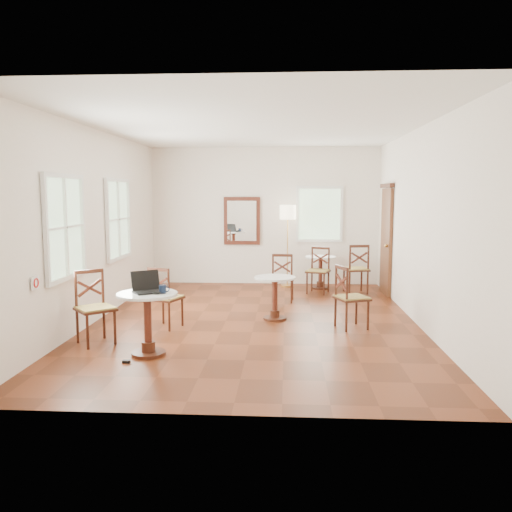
{
  "coord_description": "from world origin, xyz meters",
  "views": [
    {
      "loc": [
        0.49,
        -7.98,
        2.0
      ],
      "look_at": [
        0.0,
        0.3,
        1.0
      ],
      "focal_mm": 36.49,
      "sensor_mm": 36.0,
      "label": 1
    }
  ],
  "objects": [
    {
      "name": "chair_near_b",
      "position": [
        -2.06,
        -1.32,
        0.49
      ],
      "size": [
        0.64,
        0.64,
        0.98
      ],
      "rotation": [
        0.0,
        0.0,
        0.73
      ],
      "color": "#411D10",
      "rests_on": "ground"
    },
    {
      "name": "ground",
      "position": [
        0.0,
        0.0,
        0.0
      ],
      "size": [
        7.0,
        7.0,
        0.0
      ],
      "primitive_type": "plane",
      "color": "#602710",
      "rests_on": "ground"
    },
    {
      "name": "chair_mid_a",
      "position": [
        0.42,
        1.54,
        0.45
      ],
      "size": [
        0.44,
        0.44,
        0.91
      ],
      "rotation": [
        0.0,
        0.0,
        3.08
      ],
      "color": "#411D10",
      "rests_on": "ground"
    },
    {
      "name": "navy_mug",
      "position": [
        -1.02,
        -1.79,
        0.84
      ],
      "size": [
        0.13,
        0.09,
        0.1
      ],
      "color": "black",
      "rests_on": "cafe_table_near"
    },
    {
      "name": "cafe_table_mid",
      "position": [
        0.31,
        0.14,
        0.43
      ],
      "size": [
        0.65,
        0.65,
        0.69
      ],
      "color": "#411D10",
      "rests_on": "ground"
    },
    {
      "name": "mouse",
      "position": [
        -1.08,
        -1.86,
        0.8
      ],
      "size": [
        0.12,
        0.1,
        0.04
      ],
      "primitive_type": "ellipsoid",
      "rotation": [
        0.0,
        0.0,
        -0.38
      ],
      "color": "black",
      "rests_on": "cafe_table_near"
    },
    {
      "name": "chair_near_a",
      "position": [
        -1.32,
        -0.46,
        0.46
      ],
      "size": [
        0.55,
        0.55,
        0.92
      ],
      "rotation": [
        0.0,
        0.0,
        2.77
      ],
      "color": "#411D10",
      "rests_on": "ground"
    },
    {
      "name": "water_glass",
      "position": [
        -1.01,
        -1.7,
        0.84
      ],
      "size": [
        0.07,
        0.07,
        0.11
      ],
      "primitive_type": "cylinder",
      "color": "white",
      "rests_on": "cafe_table_near"
    },
    {
      "name": "chair_mid_b",
      "position": [
        1.44,
        -0.33,
        0.47
      ],
      "size": [
        0.56,
        0.56,
        0.94
      ],
      "rotation": [
        0.0,
        0.0,
        1.94
      ],
      "color": "#411D10",
      "rests_on": "ground"
    },
    {
      "name": "cafe_table_back",
      "position": [
        1.21,
        2.92,
        0.42
      ],
      "size": [
        0.65,
        0.65,
        0.68
      ],
      "color": "#411D10",
      "rests_on": "ground"
    },
    {
      "name": "power_adapter",
      "position": [
        -1.4,
        -2.11,
        0.02
      ],
      "size": [
        0.09,
        0.05,
        0.04
      ],
      "primitive_type": "cube",
      "color": "black",
      "rests_on": "ground"
    },
    {
      "name": "cafe_table_near",
      "position": [
        -1.22,
        -1.79,
        0.49
      ],
      "size": [
        0.74,
        0.74,
        0.78
      ],
      "color": "#411D10",
      "rests_on": "ground"
    },
    {
      "name": "floor_lamp",
      "position": [
        0.51,
        3.15,
        1.49
      ],
      "size": [
        0.34,
        0.34,
        1.75
      ],
      "color": "#BF8C3F",
      "rests_on": "ground"
    },
    {
      "name": "chair_back_a",
      "position": [
        1.89,
        2.47,
        0.49
      ],
      "size": [
        0.54,
        0.54,
        0.99
      ],
      "rotation": [
        0.0,
        0.0,
        3.33
      ],
      "color": "#411D10",
      "rests_on": "ground"
    },
    {
      "name": "chair_back_b",
      "position": [
        1.13,
        2.42,
        0.46
      ],
      "size": [
        0.54,
        0.54,
        0.93
      ],
      "rotation": [
        0.0,
        0.0,
        -0.33
      ],
      "color": "#411D10",
      "rests_on": "ground"
    },
    {
      "name": "room_shell",
      "position": [
        -0.06,
        0.27,
        1.89
      ],
      "size": [
        5.02,
        7.02,
        3.01
      ],
      "color": "white",
      "rests_on": "ground"
    },
    {
      "name": "laptop",
      "position": [
        -1.23,
        -1.72,
        0.85
      ],
      "size": [
        0.46,
        0.45,
        0.26
      ],
      "rotation": [
        0.0,
        0.0,
        0.6
      ],
      "color": "black",
      "rests_on": "cafe_table_near"
    }
  ]
}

